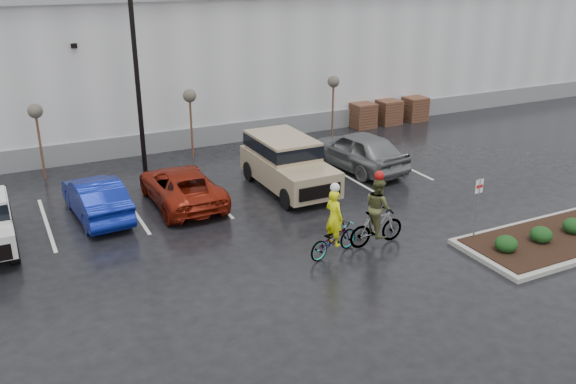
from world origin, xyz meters
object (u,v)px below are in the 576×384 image
pallet_stack_a (363,115)px  car_blue (96,198)px  suv_tan (289,165)px  cyclist_hivis (334,233)px  sapling_west (36,115)px  pallet_stack_b (388,112)px  fire_lane_sign (477,202)px  cyclist_olive (377,219)px  sapling_east (333,85)px  car_red (181,186)px  pallet_stack_c (414,109)px  car_grey (358,150)px  sapling_mid (190,100)px  lamppost (134,38)px

pallet_stack_a → car_blue: car_blue is taller
suv_tan → cyclist_hivis: cyclist_hivis is taller
sapling_west → pallet_stack_b: sapling_west is taller
cyclist_hivis → pallet_stack_b: bearing=-56.9°
suv_tan → fire_lane_sign: bearing=-65.6°
pallet_stack_a → cyclist_olive: bearing=-121.4°
sapling_east → car_red: sapling_east is taller
car_blue → sapling_west: bearing=-80.8°
pallet_stack_b → fire_lane_sign: size_ratio=0.61×
pallet_stack_b → pallet_stack_c: (1.80, 0.00, 0.00)m
pallet_stack_c → cyclist_hivis: (-12.73, -12.50, 0.06)m
pallet_stack_c → cyclist_olive: size_ratio=0.54×
fire_lane_sign → car_grey: 8.01m
pallet_stack_a → pallet_stack_b: size_ratio=1.00×
sapling_east → cyclist_olive: sapling_east is taller
car_red → cyclist_olive: cyclist_olive is taller
car_blue → car_grey: 11.20m
pallet_stack_b → car_blue: bearing=-160.1°
pallet_stack_c → cyclist_hivis: bearing=-135.5°
sapling_east → car_red: bearing=-151.4°
car_blue → cyclist_olive: bearing=135.9°
car_grey → pallet_stack_a: bearing=-132.4°
pallet_stack_b → sapling_mid: bearing=-175.1°
lamppost → cyclist_olive: bearing=-65.1°
car_red → cyclist_hivis: bearing=115.2°
sapling_west → fire_lane_sign: bearing=-47.3°
sapling_west → pallet_stack_a: size_ratio=2.37×
fire_lane_sign → car_blue: (-10.56, 7.65, -0.68)m
cyclist_olive → sapling_west: bearing=36.8°
sapling_west → car_blue: (1.24, -5.16, -2.00)m
car_blue → car_red: bearing=173.4°
cyclist_olive → suv_tan: bearing=1.8°
sapling_west → sapling_mid: (6.50, 0.00, 0.00)m
lamppost → car_red: lamppost is taller
sapling_mid → pallet_stack_c: bearing=4.2°
lamppost → pallet_stack_c: lamppost is taller
lamppost → pallet_stack_c: size_ratio=6.83×
car_red → car_grey: (8.11, 0.44, 0.17)m
pallet_stack_b → cyclist_olive: bearing=-126.7°
sapling_west → pallet_stack_a: (16.50, 1.00, -2.05)m
car_grey → cyclist_hivis: 8.44m
fire_lane_sign → cyclist_olive: bearing=156.1°
car_blue → cyclist_olive: (7.63, -6.34, 0.18)m
sapling_west → sapling_mid: 6.50m
sapling_mid → pallet_stack_a: 10.26m
sapling_mid → pallet_stack_b: size_ratio=2.37×
lamppost → cyclist_hivis: lamppost is taller
fire_lane_sign → car_blue: bearing=144.1°
sapling_west → fire_lane_sign: size_ratio=1.45×
car_red → sapling_east: bearing=-151.5°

